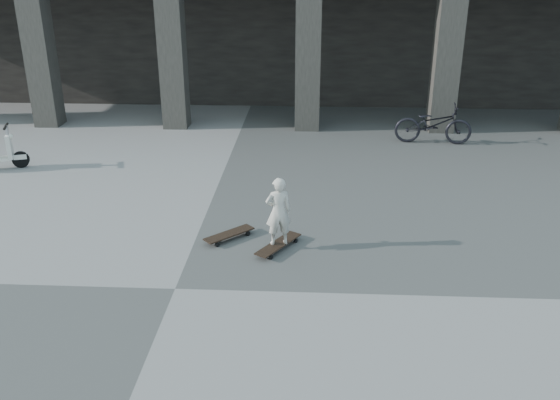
{
  "coord_description": "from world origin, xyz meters",
  "views": [
    {
      "loc": [
        1.87,
        -7.2,
        4.41
      ],
      "look_at": [
        1.4,
        1.81,
        0.65
      ],
      "focal_mm": 38.0,
      "sensor_mm": 36.0,
      "label": 1
    }
  ],
  "objects_px": {
    "child": "(278,211)",
    "longboard": "(278,245)",
    "bicycle": "(433,124)",
    "skateboard_spare": "(229,235)"
  },
  "relations": [
    {
      "from": "child",
      "to": "bicycle",
      "type": "xyz_separation_m",
      "value": [
        3.54,
        5.99,
        -0.17
      ]
    },
    {
      "from": "child",
      "to": "bicycle",
      "type": "distance_m",
      "value": 6.96
    },
    {
      "from": "skateboard_spare",
      "to": "child",
      "type": "xyz_separation_m",
      "value": [
        0.84,
        -0.32,
        0.58
      ]
    },
    {
      "from": "bicycle",
      "to": "child",
      "type": "bearing_deg",
      "value": 154.09
    },
    {
      "from": "longboard",
      "to": "skateboard_spare",
      "type": "distance_m",
      "value": 0.9
    },
    {
      "from": "skateboard_spare",
      "to": "child",
      "type": "distance_m",
      "value": 1.07
    },
    {
      "from": "longboard",
      "to": "skateboard_spare",
      "type": "xyz_separation_m",
      "value": [
        -0.84,
        0.32,
        0.0
      ]
    },
    {
      "from": "skateboard_spare",
      "to": "longboard",
      "type": "bearing_deg",
      "value": -64.46
    },
    {
      "from": "child",
      "to": "longboard",
      "type": "bearing_deg",
      "value": 30.15
    },
    {
      "from": "child",
      "to": "bicycle",
      "type": "height_order",
      "value": "child"
    }
  ]
}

